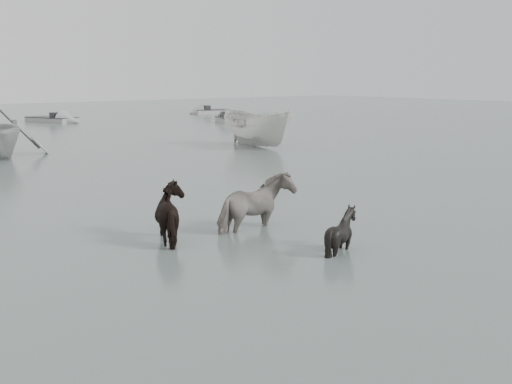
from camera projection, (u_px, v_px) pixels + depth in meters
ground at (301, 244)px, 12.99m from camera, size 140.00×140.00×0.00m
pony_pinto at (255, 193)px, 14.13m from camera, size 2.01×1.12×1.61m
pony_dark at (176, 206)px, 13.26m from camera, size 1.26×1.45×1.41m
pony_black at (341, 221)px, 12.45m from camera, size 1.31×1.24×1.16m
boat_small at (258, 126)px, 30.68m from camera, size 2.32×5.18×1.94m
skiff_port at (230, 117)px, 46.29m from camera, size 3.18×4.74×0.75m
skiff_mid at (52, 117)px, 46.56m from camera, size 3.41×5.70×0.75m
skiff_star at (212, 109)px, 56.86m from camera, size 4.43×2.67×0.75m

